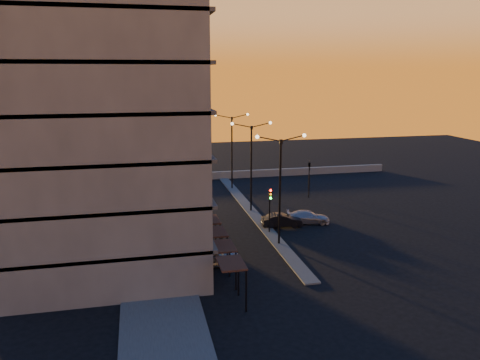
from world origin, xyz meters
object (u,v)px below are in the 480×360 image
traffic_light_main (270,203)px  car_sedan (282,220)px  streetlamp_mid (251,160)px  car_wagon (308,217)px  car_hatchback (210,256)px

traffic_light_main → car_sedan: bearing=43.6°
streetlamp_mid → traffic_light_main: 7.62m
car_wagon → traffic_light_main: bearing=129.1°
car_hatchback → car_wagon: size_ratio=1.10×
traffic_light_main → car_wagon: size_ratio=1.01×
traffic_light_main → car_wagon: (4.50, 2.10, -2.28)m
streetlamp_mid → car_sedan: (1.66, -5.55, -4.96)m
traffic_light_main → car_hatchback: size_ratio=0.92×
traffic_light_main → car_sedan: (1.66, 1.58, -2.25)m
streetlamp_mid → car_wagon: bearing=-48.2°
streetlamp_mid → car_sedan: streetlamp_mid is taller
traffic_light_main → car_sedan: traffic_light_main is taller
car_sedan → car_wagon: size_ratio=0.92×
streetlamp_mid → car_hatchback: 15.43m
car_hatchback → car_sedan: (8.16, 7.60, -0.15)m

